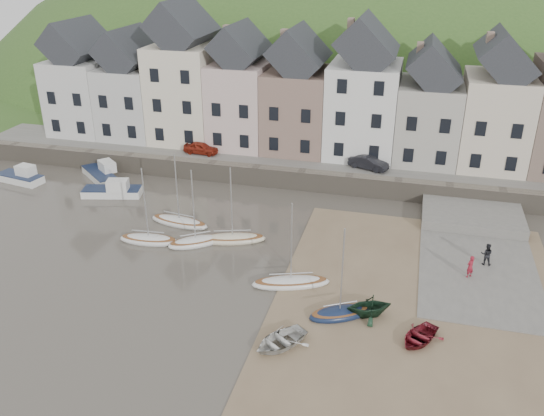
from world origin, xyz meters
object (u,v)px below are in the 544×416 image
(rowboat_white, at_px, (280,340))
(rowboat_green, at_px, (369,306))
(sailboat_0, at_px, (179,222))
(person_dark, at_px, (487,254))
(rowboat_red, at_px, (419,337))
(car_right, at_px, (369,163))
(car_left, at_px, (201,148))
(person_red, at_px, (470,266))

(rowboat_white, height_order, rowboat_green, rowboat_green)
(sailboat_0, xyz_separation_m, person_dark, (23.62, -0.57, 0.68))
(rowboat_green, bearing_deg, rowboat_red, 36.34)
(rowboat_white, xyz_separation_m, car_right, (2.33, 25.16, 1.81))
(sailboat_0, bearing_deg, car_left, 102.60)
(car_right, bearing_deg, person_dark, -123.05)
(rowboat_white, bearing_deg, person_red, 80.55)
(rowboat_white, height_order, rowboat_red, rowboat_white)
(person_dark, height_order, car_left, car_left)
(car_left, bearing_deg, person_red, -116.33)
(sailboat_0, bearing_deg, rowboat_red, -28.53)
(rowboat_red, bearing_deg, rowboat_green, 179.87)
(person_dark, relative_size, car_right, 0.44)
(rowboat_white, distance_m, rowboat_green, 6.18)
(sailboat_0, xyz_separation_m, car_right, (13.94, 12.30, 1.96))
(sailboat_0, relative_size, rowboat_white, 1.86)
(rowboat_red, height_order, person_dark, person_dark)
(rowboat_white, bearing_deg, rowboat_red, 54.36)
(rowboat_white, distance_m, car_right, 25.33)
(person_red, bearing_deg, rowboat_green, 1.30)
(rowboat_red, bearing_deg, sailboat_0, -179.05)
(car_left, bearing_deg, sailboat_0, -163.10)
(sailboat_0, distance_m, car_right, 18.69)
(rowboat_red, xyz_separation_m, person_red, (3.15, 7.87, 0.56))
(rowboat_green, relative_size, person_red, 1.72)
(person_red, distance_m, person_dark, 2.36)
(rowboat_white, xyz_separation_m, rowboat_red, (7.64, 2.39, -0.04))
(car_right, bearing_deg, sailboat_0, 151.40)
(sailboat_0, distance_m, rowboat_white, 17.33)
(sailboat_0, bearing_deg, rowboat_green, -28.33)
(rowboat_red, bearing_deg, person_red, 97.67)
(person_red, relative_size, car_left, 0.46)
(rowboat_white, height_order, person_red, person_red)
(rowboat_green, bearing_deg, sailboat_0, -142.37)
(sailboat_0, distance_m, car_left, 12.75)
(rowboat_red, height_order, person_red, person_red)
(rowboat_green, xyz_separation_m, car_right, (-2.27, 21.03, 1.42))
(sailboat_0, distance_m, rowboat_green, 18.42)
(rowboat_green, height_order, person_red, person_red)
(car_left, bearing_deg, car_right, -85.70)
(person_red, relative_size, person_dark, 0.99)
(rowboat_white, xyz_separation_m, car_left, (-14.36, 25.16, 1.78))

